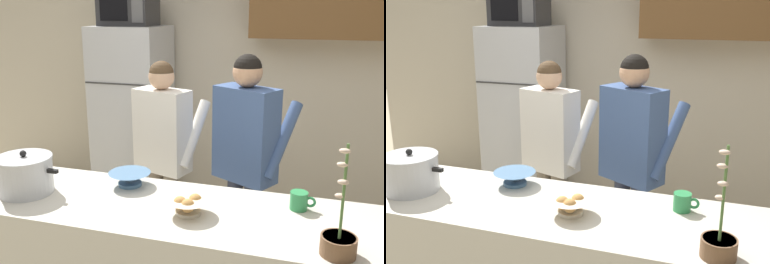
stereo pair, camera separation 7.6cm
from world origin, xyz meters
The scene contains 10 objects.
back_wall_unit centered at (0.28, 2.25, 1.47)m, with size 6.00×0.48×2.60m.
refrigerator centered at (-1.00, 1.85, 0.88)m, with size 0.64×0.68×1.76m.
microwave centered at (-1.00, 1.83, 1.90)m, with size 0.48×0.37×0.28m.
person_near_pot centered at (-0.32, 0.90, 0.97)m, with size 0.56×0.51×1.56m.
person_by_sink centered at (0.30, 0.80, 1.02)m, with size 0.61×0.57×1.64m.
cooking_pot centered at (-0.78, -0.06, 1.03)m, with size 0.42×0.31×0.25m.
coffee_mug centered at (0.69, 0.16, 0.97)m, with size 0.13×0.09×0.10m.
bread_bowl centered at (0.17, -0.06, 0.97)m, with size 0.23×0.23×0.10m.
empty_bowl centered at (-0.27, 0.20, 0.97)m, with size 0.25×0.25×0.08m.
potted_orchid centered at (0.88, -0.23, 0.99)m, with size 0.15×0.15×0.48m.
Camera 2 is at (0.84, -1.94, 1.92)m, focal length 41.07 mm.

